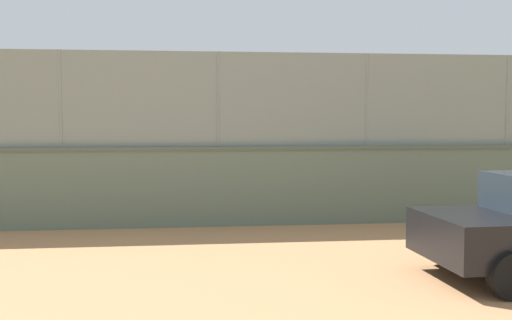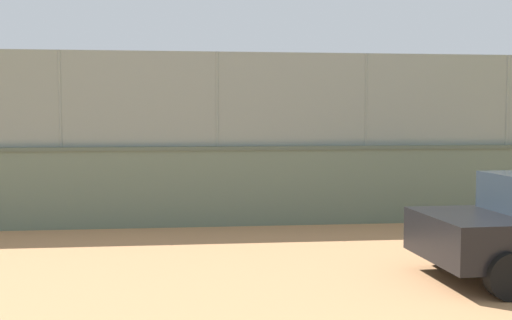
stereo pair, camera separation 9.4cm
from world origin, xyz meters
TOP-DOWN VIEW (x-y plane):
  - ground_plane at (0.00, 0.00)m, footprint 260.00×260.00m
  - perimeter_wall at (2.23, 9.50)m, footprint 29.55×1.14m
  - fence_panel_on_wall at (2.23, 9.50)m, footprint 29.02×0.80m
  - player_crossing_court at (-3.14, 4.99)m, footprint 1.22×0.72m
  - player_baseline_waiting at (-0.00, 6.86)m, footprint 0.72×1.10m
  - sports_ball at (-2.73, 6.20)m, footprint 0.10×0.10m

SIDE VIEW (x-z plane):
  - ground_plane at x=0.00m, z-range 0.00..0.00m
  - sports_ball at x=-2.73m, z-range 0.00..0.10m
  - perimeter_wall at x=2.23m, z-range 0.01..1.70m
  - player_crossing_court at x=-3.14m, z-range 0.13..1.66m
  - player_baseline_waiting at x=0.00m, z-range 0.16..1.84m
  - fence_panel_on_wall at x=2.23m, z-range 1.69..3.68m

